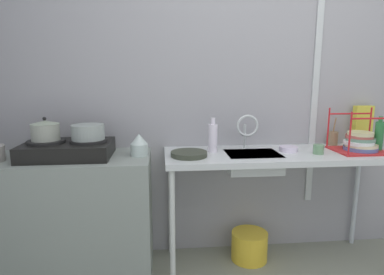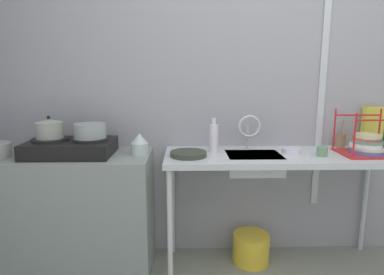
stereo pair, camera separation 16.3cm
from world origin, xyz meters
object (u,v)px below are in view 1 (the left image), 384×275
object	(u,v)px
percolator	(139,145)
cup_by_rack	(318,149)
frying_pan	(189,154)
utensil_jar	(333,138)
faucet	(247,127)
cereal_box	(362,125)
bucket_on_floor	(249,246)
bottle_by_rack	(379,136)
pot_on_right_burner	(88,132)
sink_basin	(253,162)
dish_rack	(360,143)
small_bowl_on_drainboard	(288,149)
stove	(68,149)
pot_on_left_burner	(45,130)
bottle_by_sink	(213,137)

from	to	relation	value
percolator	cup_by_rack	xyz separation A→B (m)	(1.25, -0.07, -0.04)
frying_pan	utensil_jar	distance (m)	1.20
cup_by_rack	utensil_jar	size ratio (longest dim) A/B	0.34
percolator	faucet	bearing A→B (deg)	7.55
frying_pan	cereal_box	bearing A→B (deg)	10.97
percolator	bucket_on_floor	xyz separation A→B (m)	(0.81, 0.06, -0.83)
frying_pan	cup_by_rack	size ratio (longest dim) A/B	3.41
bottle_by_rack	pot_on_right_burner	bearing A→B (deg)	178.99
faucet	utensil_jar	world-z (taller)	faucet
sink_basin	faucet	distance (m)	0.26
percolator	faucet	world-z (taller)	faucet
sink_basin	dish_rack	bearing A→B (deg)	-1.38
pot_on_right_burner	frying_pan	world-z (taller)	pot_on_right_burner
pot_on_right_burner	small_bowl_on_drainboard	xyz separation A→B (m)	(1.40, 0.02, -0.15)
frying_pan	bucket_on_floor	xyz separation A→B (m)	(0.48, 0.12, -0.77)
faucet	stove	bearing A→B (deg)	-175.24
pot_on_left_burner	pot_on_right_burner	bearing A→B (deg)	0.00
faucet	bottle_by_sink	size ratio (longest dim) A/B	1.06
sink_basin	bucket_on_floor	world-z (taller)	sink_basin
faucet	bucket_on_floor	xyz separation A→B (m)	(0.04, -0.04, -0.92)
cereal_box	bottle_by_rack	bearing A→B (deg)	-101.54
bottle_by_sink	sink_basin	bearing A→B (deg)	-14.99
stove	bottle_by_rack	xyz separation A→B (m)	(2.18, -0.04, 0.06)
faucet	bucket_on_floor	world-z (taller)	faucet
stove	bottle_by_sink	distance (m)	0.99
pot_on_left_burner	sink_basin	size ratio (longest dim) A/B	0.49
pot_on_right_burner	frying_pan	distance (m)	0.69
stove	pot_on_left_burner	distance (m)	0.19
pot_on_right_burner	bottle_by_rack	distance (m)	2.05
pot_on_right_burner	cup_by_rack	world-z (taller)	pot_on_right_burner
sink_basin	bottle_by_sink	xyz separation A→B (m)	(-0.28, 0.07, 0.17)
faucet	cereal_box	size ratio (longest dim) A/B	0.85
pot_on_right_burner	percolator	xyz separation A→B (m)	(0.34, 0.00, -0.10)
pot_on_left_burner	pot_on_right_burner	world-z (taller)	pot_on_left_burner
percolator	bottle_by_rack	size ratio (longest dim) A/B	0.59
cup_by_rack	utensil_jar	distance (m)	0.38
utensil_jar	percolator	bearing A→B (deg)	-172.09
pot_on_right_burner	bucket_on_floor	world-z (taller)	pot_on_right_burner
dish_rack	percolator	bearing A→B (deg)	178.91
cereal_box	bottle_by_sink	bearing A→B (deg)	-176.74
pot_on_left_burner	dish_rack	distance (m)	2.19
bottle_by_sink	frying_pan	bearing A→B (deg)	-147.04
percolator	small_bowl_on_drainboard	bearing A→B (deg)	1.29
stove	frying_pan	xyz separation A→B (m)	(0.81, -0.05, -0.04)
faucet	dish_rack	bearing A→B (deg)	-9.47
percolator	bottle_by_rack	world-z (taller)	bottle_by_rack
frying_pan	dish_rack	xyz separation A→B (m)	(1.24, 0.03, 0.05)
pot_on_right_burner	faucet	distance (m)	1.12
faucet	sink_basin	bearing A→B (deg)	-82.03
sink_basin	dish_rack	size ratio (longest dim) A/B	1.06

